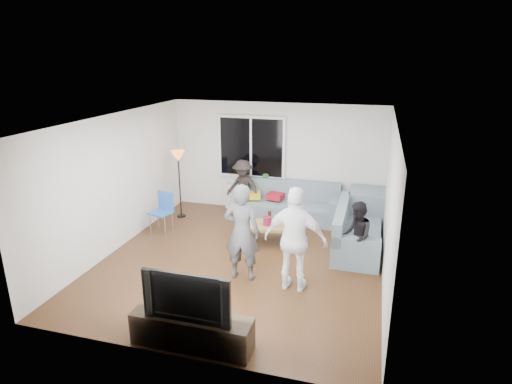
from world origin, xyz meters
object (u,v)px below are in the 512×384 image
(player_left, at_px, (242,232))
(tv_console, at_px, (192,331))
(player_right, at_px, (295,240))
(television, at_px, (190,293))
(side_chair, at_px, (161,213))
(spectator_back, at_px, (243,188))
(sofa_right_section, at_px, (358,228))
(spectator_right, at_px, (357,236))
(sofa_back_section, at_px, (288,202))
(floor_lamp, at_px, (180,185))
(coffee_table, at_px, (266,233))

(player_left, height_order, tv_console, player_left)
(player_right, bearing_deg, television, 64.23)
(side_chair, xyz_separation_m, spectator_back, (1.35, 1.51, 0.23))
(sofa_right_section, xyz_separation_m, spectator_right, (0.00, -0.83, 0.19))
(player_right, relative_size, spectator_right, 1.40)
(spectator_back, xyz_separation_m, tv_console, (0.81, -4.80, -0.44))
(sofa_back_section, distance_m, sofa_right_section, 2.01)
(sofa_right_section, relative_size, player_right, 1.16)
(sofa_back_section, relative_size, player_left, 1.38)
(floor_lamp, xyz_separation_m, spectator_back, (1.35, 0.54, -0.12))
(player_right, xyz_separation_m, tv_console, (-1.01, -1.77, -0.64))
(spectator_back, height_order, television, spectator_back)
(floor_lamp, relative_size, spectator_right, 1.27)
(sofa_right_section, xyz_separation_m, player_right, (-0.90, -1.81, 0.44))
(sofa_back_section, height_order, spectator_back, spectator_back)
(spectator_right, bearing_deg, spectator_back, -136.90)
(player_left, bearing_deg, coffee_table, -93.03)
(sofa_right_section, distance_m, tv_console, 4.07)
(tv_console, bearing_deg, player_left, 87.36)
(television, bearing_deg, side_chair, 123.27)
(player_left, distance_m, spectator_right, 2.03)
(spectator_right, bearing_deg, sofa_right_section, 169.99)
(player_right, bearing_deg, sofa_back_section, -72.59)
(spectator_right, distance_m, spectator_back, 3.40)
(spectator_right, relative_size, spectator_back, 0.93)
(coffee_table, distance_m, spectator_back, 1.76)
(floor_lamp, xyz_separation_m, tv_console, (2.16, -4.26, -0.56))
(sofa_back_section, height_order, coffee_table, sofa_back_section)
(sofa_right_section, distance_m, player_right, 2.07)
(coffee_table, height_order, spectator_right, spectator_right)
(sofa_right_section, bearing_deg, spectator_right, -180.00)
(floor_lamp, relative_size, player_right, 0.91)
(sofa_right_section, relative_size, tv_console, 1.25)
(side_chair, bearing_deg, spectator_back, 62.52)
(side_chair, xyz_separation_m, player_left, (2.25, -1.40, 0.40))
(player_right, xyz_separation_m, spectator_back, (-1.81, 3.03, -0.20))
(player_left, relative_size, tv_console, 1.04)
(player_left, bearing_deg, spectator_back, -74.53)
(side_chair, height_order, floor_lamp, floor_lamp)
(player_right, bearing_deg, tv_console, 64.23)
(spectator_back, bearing_deg, tv_console, -66.99)
(player_left, relative_size, spectator_right, 1.35)
(spectator_right, height_order, tv_console, spectator_right)
(sofa_right_section, height_order, coffee_table, sofa_right_section)
(player_left, xyz_separation_m, spectator_back, (-0.89, 2.90, -0.17))
(spectator_back, bearing_deg, floor_lamp, -144.66)
(player_left, relative_size, player_right, 0.97)
(sofa_back_section, bearing_deg, floor_lamp, -168.13)
(tv_console, bearing_deg, spectator_right, 55.34)
(player_left, height_order, television, player_left)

